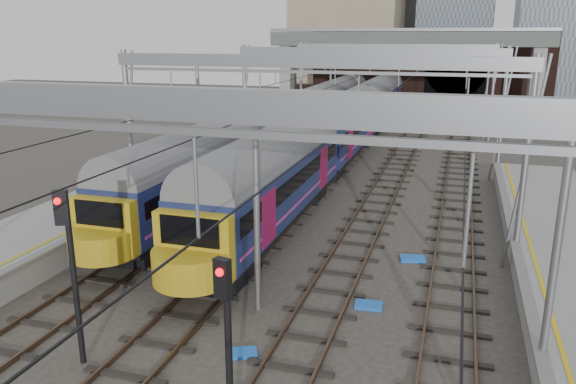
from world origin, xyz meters
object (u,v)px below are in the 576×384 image
(signal_near_centre, at_px, (227,334))
(signal_near_left, at_px, (70,257))
(train_second, at_px, (313,112))
(train_main, at_px, (362,112))

(signal_near_centre, bearing_deg, signal_near_left, 173.32)
(train_second, height_order, signal_near_left, signal_near_left)
(train_second, bearing_deg, signal_near_left, -85.82)
(train_main, bearing_deg, signal_near_centre, -84.29)
(train_main, bearing_deg, signal_near_left, -92.41)
(train_main, xyz_separation_m, signal_near_left, (-1.48, -35.22, 0.65))
(signal_near_left, distance_m, signal_near_centre, 5.60)
(train_main, relative_size, train_second, 1.06)
(signal_near_left, xyz_separation_m, signal_near_centre, (5.21, -2.04, -0.20))
(train_main, distance_m, signal_near_centre, 37.45)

